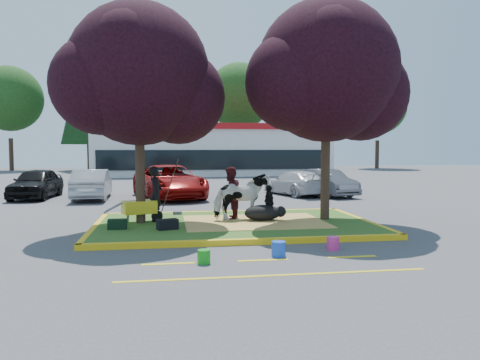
{
  "coord_description": "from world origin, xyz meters",
  "views": [
    {
      "loc": [
        -2.02,
        -13.83,
        2.41
      ],
      "look_at": [
        0.24,
        0.5,
        1.39
      ],
      "focal_mm": 35.0,
      "sensor_mm": 36.0,
      "label": 1
    }
  ],
  "objects": [
    {
      "name": "treeline",
      "position": [
        1.23,
        37.61,
        7.73
      ],
      "size": [
        46.58,
        7.8,
        14.63
      ],
      "color": "black",
      "rests_on": "ground"
    },
    {
      "name": "tree_purple_right",
      "position": [
        2.92,
        0.18,
        4.56
      ],
      "size": [
        5.3,
        4.4,
        6.82
      ],
      "color": "black",
      "rests_on": "median_island"
    },
    {
      "name": "straw_bedding",
      "position": [
        0.6,
        0.0,
        0.15
      ],
      "size": [
        4.2,
        3.0,
        0.01
      ],
      "primitive_type": "cube",
      "color": "#DDB45B",
      "rests_on": "median_island"
    },
    {
      "name": "curb_near",
      "position": [
        0.0,
        -2.58,
        0.07
      ],
      "size": [
        8.3,
        0.16,
        0.15
      ],
      "primitive_type": "cube",
      "color": "yellow",
      "rests_on": "ground"
    },
    {
      "name": "wheelbarrow",
      "position": [
        -2.84,
        0.47,
        0.6
      ],
      "size": [
        1.73,
        0.85,
        0.65
      ],
      "rotation": [
        0.0,
        0.0,
        0.32
      ],
      "color": "black",
      "rests_on": "median_island"
    },
    {
      "name": "bucket_green",
      "position": [
        -1.27,
        -4.29,
        0.15
      ],
      "size": [
        0.32,
        0.32,
        0.29
      ],
      "primitive_type": "cylinder",
      "rotation": [
        0.0,
        0.0,
        0.22
      ],
      "color": "#169319",
      "rests_on": "ground"
    },
    {
      "name": "fire_lane_stripe_b",
      "position": [
        0.0,
        -4.2,
        0.0
      ],
      "size": [
        1.1,
        0.12,
        0.01
      ],
      "primitive_type": "cube",
      "color": "yellow",
      "rests_on": "ground"
    },
    {
      "name": "bucket_blue",
      "position": [
        0.41,
        -3.91,
        0.17
      ],
      "size": [
        0.41,
        0.41,
        0.34
      ],
      "primitive_type": "cylinder",
      "rotation": [
        0.0,
        0.0,
        0.39
      ],
      "color": "blue",
      "rests_on": "ground"
    },
    {
      "name": "car_red",
      "position": [
        -1.9,
        8.58,
        0.79
      ],
      "size": [
        3.89,
        6.13,
        1.57
      ],
      "primitive_type": "imported",
      "rotation": [
        0.0,
        0.0,
        0.24
      ],
      "color": "maroon",
      "rests_on": "ground"
    },
    {
      "name": "car_black",
      "position": [
        -8.13,
        9.43,
        0.72
      ],
      "size": [
        1.92,
        4.3,
        1.43
      ],
      "primitive_type": "imported",
      "rotation": [
        0.0,
        0.0,
        -0.06
      ],
      "color": "black",
      "rests_on": "ground"
    },
    {
      "name": "fire_lane_stripe_c",
      "position": [
        2.0,
        -4.2,
        0.0
      ],
      "size": [
        1.1,
        0.12,
        0.01
      ],
      "primitive_type": "cube",
      "color": "yellow",
      "rests_on": "ground"
    },
    {
      "name": "ground",
      "position": [
        0.0,
        0.0,
        0.0
      ],
      "size": [
        90.0,
        90.0,
        0.0
      ],
      "primitive_type": "plane",
      "color": "#424244",
      "rests_on": "ground"
    },
    {
      "name": "handler",
      "position": [
        -2.35,
        0.66,
        0.99
      ],
      "size": [
        0.54,
        0.69,
        1.68
      ],
      "primitive_type": "imported",
      "rotation": [
        0.0,
        0.0,
        1.32
      ],
      "color": "black",
      "rests_on": "median_island"
    },
    {
      "name": "visitor_b",
      "position": [
        1.1,
        0.22,
        0.7
      ],
      "size": [
        0.38,
        0.68,
        1.1
      ],
      "primitive_type": "imported",
      "rotation": [
        0.0,
        0.0,
        -1.39
      ],
      "color": "black",
      "rests_on": "median_island"
    },
    {
      "name": "gear_bag_dark",
      "position": [
        -2.01,
        -0.92,
        0.29
      ],
      "size": [
        0.62,
        0.46,
        0.28
      ],
      "primitive_type": "cube",
      "rotation": [
        0.0,
        0.0,
        0.31
      ],
      "color": "black",
      "rests_on": "median_island"
    },
    {
      "name": "fire_lane_long",
      "position": [
        0.0,
        -5.4,
        0.0
      ],
      "size": [
        6.0,
        0.1,
        0.01
      ],
      "primitive_type": "cube",
      "color": "yellow",
      "rests_on": "ground"
    },
    {
      "name": "bucket_pink",
      "position": [
        1.83,
        -3.46,
        0.16
      ],
      "size": [
        0.36,
        0.36,
        0.31
      ],
      "primitive_type": "cylinder",
      "rotation": [
        0.0,
        0.0,
        -0.28
      ],
      "color": "#DB3085",
      "rests_on": "ground"
    },
    {
      "name": "calf",
      "position": [
        0.89,
        0.15,
        0.4
      ],
      "size": [
        1.27,
        0.91,
        0.49
      ],
      "primitive_type": "ellipsoid",
      "rotation": [
        0.0,
        0.0,
        -0.25
      ],
      "color": "black",
      "rests_on": "median_island"
    },
    {
      "name": "curb_left",
      "position": [
        -4.08,
        0.0,
        0.07
      ],
      "size": [
        0.16,
        5.3,
        0.15
      ],
      "primitive_type": "cube",
      "color": "yellow",
      "rests_on": "ground"
    },
    {
      "name": "median_island",
      "position": [
        0.0,
        0.0,
        0.07
      ],
      "size": [
        8.0,
        5.0,
        0.15
      ],
      "primitive_type": "cube",
      "color": "#30581B",
      "rests_on": "ground"
    },
    {
      "name": "car_grey",
      "position": [
        5.84,
        8.43,
        0.66
      ],
      "size": [
        2.27,
        4.23,
        1.32
      ],
      "primitive_type": "imported",
      "rotation": [
        0.0,
        0.0,
        0.23
      ],
      "color": "#54565C",
      "rests_on": "ground"
    },
    {
      "name": "car_silver",
      "position": [
        -5.45,
        8.63,
        0.7
      ],
      "size": [
        1.63,
        4.29,
        1.4
      ],
      "primitive_type": "imported",
      "rotation": [
        0.0,
        0.0,
        3.18
      ],
      "color": "#9DA0A5",
      "rests_on": "ground"
    },
    {
      "name": "curb_right",
      "position": [
        4.08,
        0.0,
        0.07
      ],
      "size": [
        0.16,
        5.3,
        0.15
      ],
      "primitive_type": "cube",
      "color": "yellow",
      "rests_on": "ground"
    },
    {
      "name": "car_white",
      "position": [
        4.38,
        8.98,
        0.61
      ],
      "size": [
        2.83,
        4.51,
        1.22
      ],
      "primitive_type": "imported",
      "rotation": [
        0.0,
        0.0,
        3.43
      ],
      "color": "silver",
      "rests_on": "ground"
    },
    {
      "name": "cow",
      "position": [
        0.27,
        0.37,
        0.88
      ],
      "size": [
        1.86,
        1.15,
        1.46
      ],
      "primitive_type": "imported",
      "rotation": [
        0.0,
        0.0,
        1.79
      ],
      "color": "white",
      "rests_on": "median_island"
    },
    {
      "name": "retail_building",
      "position": [
        2.0,
        27.98,
        2.25
      ],
      "size": [
        20.4,
        8.4,
        4.4
      ],
      "color": "silver",
      "rests_on": "ground"
    },
    {
      "name": "gear_bag_green",
      "position": [
        -3.38,
        -0.64,
        0.29
      ],
      "size": [
        0.51,
        0.32,
        0.27
      ],
      "primitive_type": "cube",
      "rotation": [
        0.0,
        0.0,
        0.01
      ],
      "color": "black",
      "rests_on": "median_island"
    },
    {
      "name": "fire_lane_stripe_a",
      "position": [
        -2.0,
        -4.2,
        0.0
      ],
      "size": [
        1.1,
        0.12,
        0.01
      ],
      "primitive_type": "cube",
      "color": "yellow",
      "rests_on": "ground"
    },
    {
      "name": "tree_purple_left",
      "position": [
        -2.78,
        0.38,
        4.36
      ],
      "size": [
        5.06,
        4.2,
        6.51
      ],
      "color": "black",
      "rests_on": "median_island"
    },
    {
      "name": "curb_far",
      "position": [
        0.0,
        2.58,
        0.07
      ],
      "size": [
        8.3,
        0.16,
        0.15
      ],
      "primitive_type": "cube",
      "color": "yellow",
      "rests_on": "ground"
    },
    {
      "name": "visitor_a",
      "position": [
        -0.05,
        0.64,
        0.98
      ],
      "size": [
        0.81,
        0.94,
        1.65
      ],
      "primitive_type": "imported",
      "rotation": [
        0.0,
        0.0,
        -1.84
      ],
      "color": "#3F1216",
      "rests_on": "median_island"
    }
  ]
}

